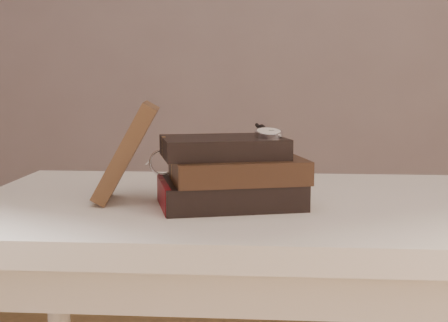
{
  "coord_description": "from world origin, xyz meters",
  "views": [
    {
      "loc": [
        0.03,
        -0.73,
        0.97
      ],
      "look_at": [
        -0.05,
        0.3,
        0.82
      ],
      "focal_mm": 50.37,
      "sensor_mm": 36.0,
      "label": 1
    }
  ],
  "objects": [
    {
      "name": "pocket_watch",
      "position": [
        0.02,
        0.31,
        0.87
      ],
      "size": [
        0.06,
        0.15,
        0.02
      ],
      "color": "silver",
      "rests_on": "book_stack"
    },
    {
      "name": "book_stack",
      "position": [
        -0.04,
        0.3,
        0.8
      ],
      "size": [
        0.27,
        0.21,
        0.11
      ],
      "color": "black",
      "rests_on": "table"
    },
    {
      "name": "table",
      "position": [
        0.0,
        0.35,
        0.66
      ],
      "size": [
        1.0,
        0.6,
        0.75
      ],
      "color": "silver",
      "rests_on": "ground"
    },
    {
      "name": "eyeglasses",
      "position": [
        -0.14,
        0.35,
        0.82
      ],
      "size": [
        0.12,
        0.13,
        0.05
      ],
      "color": "silver",
      "rests_on": "book_stack"
    },
    {
      "name": "journal",
      "position": [
        -0.22,
        0.32,
        0.84
      ],
      "size": [
        0.13,
        0.13,
        0.17
      ],
      "primitive_type": "cube",
      "rotation": [
        0.0,
        0.51,
        0.13
      ],
      "color": "#3C2617",
      "rests_on": "table"
    }
  ]
}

